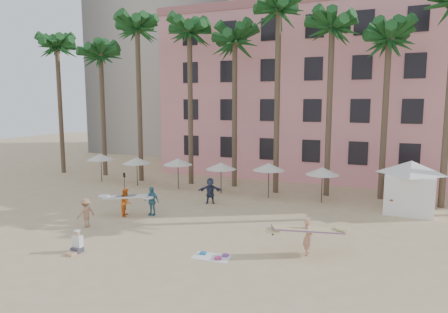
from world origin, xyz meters
TOP-DOWN VIEW (x-y plane):
  - ground at (0.00, 0.00)m, footprint 120.00×120.00m
  - pink_hotel at (7.00, 26.00)m, footprint 35.00×14.00m
  - palm_row at (0.51, 15.00)m, footprint 44.40×5.40m
  - umbrella_row at (-3.00, 12.50)m, footprint 22.50×2.70m
  - cabana at (12.84, 12.25)m, footprint 4.81×4.81m
  - beach_towel at (3.85, -0.01)m, footprint 1.85×1.09m
  - carrier_yellow at (7.97, 2.06)m, footprint 3.41×2.25m
  - carrier_white at (-4.24, 4.26)m, footprint 3.04×1.54m
  - beachgoers at (0.97, 7.03)m, footprint 17.78×11.01m
  - paddle at (-6.38, 7.04)m, footprint 0.18×0.04m
  - seated_man at (-2.60, -2.03)m, footprint 0.49×0.85m

SIDE VIEW (x-z plane):
  - ground at x=0.00m, z-range 0.00..0.00m
  - beach_towel at x=3.85m, z-range -0.04..0.10m
  - seated_man at x=-2.60m, z-range -0.17..0.93m
  - beachgoers at x=0.97m, z-range -0.02..1.88m
  - carrier_white at x=-4.24m, z-range 0.06..1.86m
  - carrier_yellow at x=7.97m, z-range 0.12..1.93m
  - paddle at x=-6.38m, z-range 0.30..2.52m
  - cabana at x=12.84m, z-range 0.32..3.82m
  - umbrella_row at x=-3.00m, z-range 0.97..3.69m
  - pink_hotel at x=7.00m, z-range 0.00..16.00m
  - palm_row at x=0.51m, z-range 4.82..21.12m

